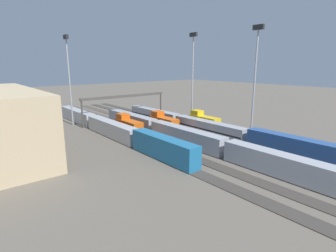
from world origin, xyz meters
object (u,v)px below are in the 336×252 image
object	(u,v)px
train_on_track_3	(221,146)
light_mast_1	(68,69)
train_on_track_1	(202,127)
light_mast_0	(193,67)
train_on_track_5	(109,128)
train_on_track_0	(204,121)
signal_gantry	(125,99)
train_on_track_2	(163,122)
light_mast_2	(256,68)
train_on_track_4	(128,126)

from	to	relation	value
train_on_track_3	light_mast_1	size ratio (longest dim) A/B	3.37
train_on_track_1	light_mast_0	world-z (taller)	light_mast_0
train_on_track_1	train_on_track_5	world-z (taller)	same
train_on_track_3	light_mast_1	bearing A→B (deg)	15.11
train_on_track_3	train_on_track_0	size ratio (longest dim) A/B	9.06
train_on_track_0	light_mast_0	world-z (taller)	light_mast_0
signal_gantry	light_mast_0	bearing A→B (deg)	-133.32
light_mast_1	signal_gantry	world-z (taller)	light_mast_1
train_on_track_2	train_on_track_0	size ratio (longest dim) A/B	1.00
train_on_track_1	light_mast_2	bearing A→B (deg)	-142.87
train_on_track_3	train_on_track_5	bearing A→B (deg)	18.74
train_on_track_4	light_mast_0	size ratio (longest dim) A/B	0.36
train_on_track_2	train_on_track_3	bearing A→B (deg)	168.80
train_on_track_3	light_mast_2	size ratio (longest dim) A/B	3.28
train_on_track_4	signal_gantry	bearing A→B (deg)	-27.94
train_on_track_5	light_mast_1	size ratio (longest dim) A/B	2.47
light_mast_2	train_on_track_5	bearing A→B (deg)	47.98
train_on_track_3	signal_gantry	size ratio (longest dim) A/B	3.02
light_mast_1	light_mast_2	xyz separation A→B (m)	(-43.49, -30.57, 0.42)
train_on_track_2	light_mast_1	world-z (taller)	light_mast_1
train_on_track_2	light_mast_2	world-z (taller)	light_mast_2
train_on_track_3	train_on_track_0	distance (m)	24.14
signal_gantry	train_on_track_4	bearing A→B (deg)	152.06
light_mast_0	light_mast_1	world-z (taller)	light_mast_0
signal_gantry	train_on_track_0	bearing A→B (deg)	-151.72
train_on_track_1	train_on_track_4	xyz separation A→B (m)	(13.36, 15.00, 0.06)
train_on_track_1	light_mast_0	distance (m)	21.70
train_on_track_4	light_mast_1	xyz separation A→B (m)	(20.12, 7.99, 14.98)
train_on_track_4	train_on_track_2	bearing A→B (deg)	-105.39
train_on_track_3	train_on_track_0	bearing A→B (deg)	-38.43
signal_gantry	train_on_track_3	bearing A→B (deg)	176.61
train_on_track_2	light_mast_0	bearing A→B (deg)	-81.52
light_mast_1	signal_gantry	distance (m)	19.17
train_on_track_3	train_on_track_1	bearing A→B (deg)	-34.33
train_on_track_5	train_on_track_0	bearing A→B (deg)	-112.93
train_on_track_5	light_mast_2	size ratio (longest dim) A/B	2.40
train_on_track_0	train_on_track_5	xyz separation A→B (m)	(10.58, 25.00, -0.04)
train_on_track_0	train_on_track_5	distance (m)	27.15
light_mast_0	train_on_track_5	bearing A→B (deg)	85.46
light_mast_2	signal_gantry	distance (m)	41.65
train_on_track_0	signal_gantry	size ratio (longest dim) A/B	0.33
train_on_track_2	train_on_track_1	bearing A→B (deg)	-154.77
train_on_track_4	train_on_track_5	bearing A→B (deg)	73.51
train_on_track_1	light_mast_2	world-z (taller)	light_mast_2
train_on_track_0	light_mast_1	world-z (taller)	light_mast_1
train_on_track_1	light_mast_2	distance (m)	19.92
train_on_track_2	signal_gantry	xyz separation A→B (m)	(16.89, 2.50, 5.40)
train_on_track_4	light_mast_0	bearing A→B (deg)	-91.89
light_mast_0	light_mast_2	xyz separation A→B (m)	(-22.61, 0.73, -0.13)
train_on_track_4	light_mast_2	bearing A→B (deg)	-135.99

